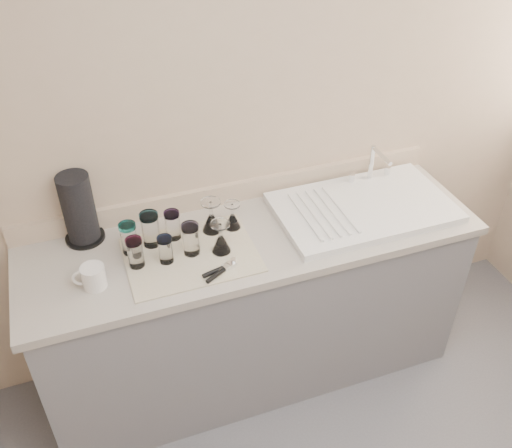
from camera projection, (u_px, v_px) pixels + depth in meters
name	position (u px, v px, depth m)	size (l,w,h in m)	color
room_envelope	(436.00, 322.00, 1.24)	(3.54, 3.50, 2.52)	#58585D
counter_unit	(253.00, 306.00, 2.81)	(2.06, 0.62, 0.90)	slate
sink_unit	(363.00, 207.00, 2.68)	(0.82, 0.50, 0.22)	white
dish_towel	(191.00, 255.00, 2.43)	(0.55, 0.42, 0.01)	silver
tumbler_teal	(129.00, 238.00, 2.39)	(0.07, 0.07, 0.15)	white
tumbler_cyan	(150.00, 229.00, 2.43)	(0.08, 0.08, 0.16)	white
tumbler_purple	(173.00, 225.00, 2.47)	(0.07, 0.07, 0.14)	white
tumbler_magenta	(135.00, 252.00, 2.33)	(0.07, 0.07, 0.14)	white
tumbler_blue	(165.00, 249.00, 2.35)	(0.06, 0.06, 0.12)	white
tumbler_lavender	(191.00, 239.00, 2.39)	(0.07, 0.07, 0.15)	white
goblet_back_left	(212.00, 221.00, 2.53)	(0.09, 0.09, 0.16)	white
goblet_back_right	(233.00, 219.00, 2.55)	(0.07, 0.07, 0.13)	white
goblet_front_left	(221.00, 242.00, 2.41)	(0.08, 0.08, 0.15)	white
can_opener	(220.00, 270.00, 2.33)	(0.15, 0.10, 0.02)	silver
white_mug	(93.00, 277.00, 2.25)	(0.14, 0.11, 0.10)	silver
paper_towel_roll	(79.00, 209.00, 2.43)	(0.17, 0.17, 0.32)	black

